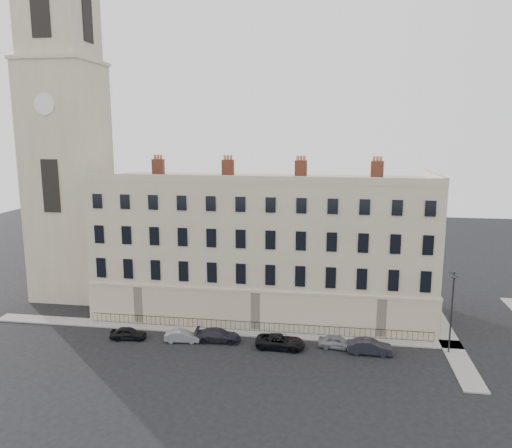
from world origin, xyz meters
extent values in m
plane|color=black|center=(0.00, 0.00, 0.00)|extent=(160.00, 160.00, 0.00)
cube|color=tan|center=(-6.00, 12.00, 7.50)|extent=(36.00, 12.00, 15.00)
cube|color=beige|center=(-6.00, 5.92, 2.00)|extent=(36.10, 0.18, 4.00)
cube|color=beige|center=(12.08, 12.00, 2.00)|extent=(0.18, 12.10, 4.00)
cube|color=tan|center=(-6.00, 6.15, 15.40)|extent=(36.00, 0.35, 0.80)
cube|color=tan|center=(11.85, 12.00, 15.40)|extent=(0.35, 12.00, 0.80)
cube|color=brown|center=(-18.00, 12.00, 16.00)|extent=(1.30, 0.70, 2.00)
cube|color=brown|center=(-10.00, 12.00, 16.00)|extent=(1.30, 0.70, 2.00)
cube|color=brown|center=(-2.00, 12.00, 16.00)|extent=(1.30, 0.70, 2.00)
cube|color=brown|center=(6.00, 12.00, 16.00)|extent=(1.30, 0.70, 2.00)
cube|color=tan|center=(-30.00, 14.00, 14.00)|extent=(8.00, 8.00, 28.00)
cube|color=tan|center=(-30.00, 14.00, 33.00)|extent=(7.04, 7.04, 10.00)
cube|color=black|center=(-30.00, 10.43, 33.50)|extent=(2.20, 0.14, 7.00)
cylinder|color=white|center=(-30.00, 9.94, 23.00)|extent=(2.40, 0.14, 2.40)
cube|color=gray|center=(-10.00, 5.00, 0.06)|extent=(48.00, 2.00, 0.12)
cube|color=gray|center=(13.00, 8.00, 0.06)|extent=(2.00, 24.00, 0.12)
cube|color=black|center=(-6.00, 5.40, 1.02)|extent=(35.00, 0.04, 0.04)
cube|color=black|center=(-6.00, 5.40, 0.12)|extent=(35.00, 0.04, 0.04)
imported|color=black|center=(-17.96, 1.72, 0.60)|extent=(3.66, 1.82, 1.20)
imported|color=gray|center=(-12.53, 1.94, 0.56)|extent=(3.52, 1.55, 1.13)
imported|color=#20212B|center=(-9.13, 2.53, 0.63)|extent=(4.45, 2.00, 1.27)
imported|color=black|center=(-3.00, 1.93, 0.65)|extent=(4.73, 2.32, 1.29)
imported|color=gray|center=(2.29, 2.69, 0.61)|extent=(3.74, 1.86, 1.23)
imported|color=black|center=(5.21, 1.98, 0.68)|extent=(4.14, 1.53, 1.35)
cylinder|color=#28282D|center=(12.39, 3.20, 3.88)|extent=(0.16, 0.16, 7.76)
cylinder|color=#28282D|center=(12.21, 2.55, 7.66)|extent=(0.48, 1.43, 0.10)
cube|color=#28282D|center=(12.03, 1.89, 7.61)|extent=(0.30, 0.51, 0.12)
camera|label=1|loc=(1.44, -41.85, 20.09)|focal=35.00mm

